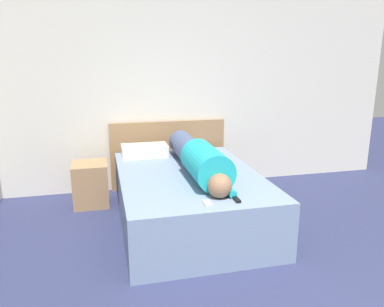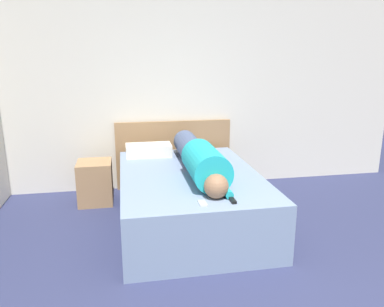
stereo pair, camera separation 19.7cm
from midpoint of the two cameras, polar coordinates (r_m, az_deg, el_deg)
name	(u,v)px [view 1 (the left image)]	position (r m, az deg, el deg)	size (l,w,h in m)	color
wall_back	(183,90)	(4.99, -2.48, 9.69)	(5.88, 0.06, 2.60)	silver
bed	(189,198)	(3.98, -1.96, -6.79)	(1.41, 2.06, 0.55)	#7589A8
headboard	(168,154)	(5.02, -4.73, -0.15)	(1.53, 0.04, 0.90)	#A37A51
nightstand	(91,184)	(4.64, -16.36, -4.49)	(0.40, 0.42, 0.51)	#A37A51
person_lying	(199,159)	(3.84, -0.44, -0.80)	(0.35, 1.74, 0.35)	#936B4C
pillow_near_headboard	(145,151)	(4.56, -8.48, 0.40)	(0.54, 0.29, 0.14)	silver
tv_remote	(236,199)	(3.18, 4.92, -6.91)	(0.04, 0.15, 0.02)	black
cell_phone	(207,203)	(3.10, 0.49, -7.57)	(0.06, 0.13, 0.01)	#B2B7BC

